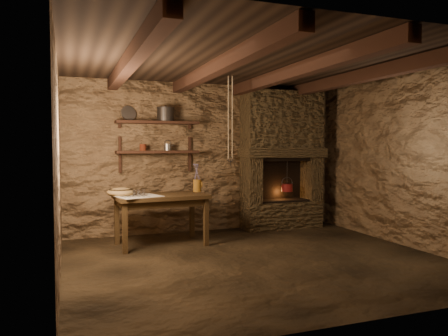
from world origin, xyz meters
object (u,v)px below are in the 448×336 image
object	(u,v)px
iron_stockpot	(166,115)
red_pot	(287,187)
wooden_bowl	(121,192)
work_table	(161,218)
stoneware_jug	(197,180)

from	to	relation	value
iron_stockpot	red_pot	bearing A→B (deg)	-3.35
wooden_bowl	work_table	bearing A→B (deg)	-6.69
stoneware_jug	iron_stockpot	world-z (taller)	iron_stockpot
work_table	stoneware_jug	distance (m)	0.79
stoneware_jug	iron_stockpot	distance (m)	1.14
iron_stockpot	red_pot	size ratio (longest dim) A/B	0.48
work_table	iron_stockpot	size ratio (longest dim) A/B	4.97
work_table	stoneware_jug	xyz separation A→B (m)	(0.58, 0.18, 0.51)
work_table	stoneware_jug	size ratio (longest dim) A/B	3.06
work_table	iron_stockpot	xyz separation A→B (m)	(0.22, 0.65, 1.48)
iron_stockpot	stoneware_jug	bearing A→B (deg)	-52.00
iron_stockpot	wooden_bowl	bearing A→B (deg)	-142.32
wooden_bowl	red_pot	distance (m)	2.85
stoneware_jug	red_pot	distance (m)	1.73
iron_stockpot	red_pot	distance (m)	2.36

